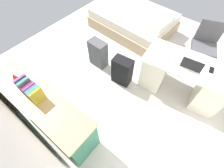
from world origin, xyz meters
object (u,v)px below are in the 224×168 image
desk (183,78)px  figurine_small (14,76)px  laptop (191,65)px  cell_phone_near_laptop (212,70)px  suitcase_spare_grey (98,54)px  computer_mouse (175,59)px  credenza (46,110)px  bed (134,21)px  suitcase_black (122,71)px  office_chair (203,48)px

desk → figurine_small: figurine_small is taller
laptop → cell_phone_near_laptop: 0.32m
laptop → figurine_small: (1.89, 1.83, 0.02)m
cell_phone_near_laptop → figurine_small: (2.17, 1.97, 0.06)m
suitcase_spare_grey → computer_mouse: bearing=-163.3°
computer_mouse → figurine_small: 2.45m
desk → credenza: bearing=54.1°
bed → computer_mouse: (-1.51, 1.14, 0.50)m
desk → cell_phone_near_laptop: (-0.30, -0.08, 0.35)m
suitcase_black → figurine_small: 1.76m
desk → cell_phone_near_laptop: bearing=-165.8°
suitcase_black → office_chair: bearing=-130.5°
office_chair → suitcase_spare_grey: 2.11m
bed → suitcase_spare_grey: suitcase_spare_grey is taller
desk → cell_phone_near_laptop: size_ratio=11.12×
cell_phone_near_laptop → suitcase_spare_grey: bearing=5.6°
laptop → computer_mouse: laptop is taller
office_chair → computer_mouse: office_chair is taller
credenza → suitcase_spare_grey: (0.26, -1.48, -0.08)m
bed → cell_phone_near_laptop: cell_phone_near_laptop is taller
bed → suitcase_spare_grey: (-0.13, 1.49, 0.05)m
suitcase_black → figurine_small: figurine_small is taller
desk → office_chair: bearing=-89.5°
suitcase_black → cell_phone_near_laptop: (-1.26, -0.56, 0.45)m
office_chair → bed: office_chair is taller
credenza → cell_phone_near_laptop: size_ratio=13.24×
desk → credenza: credenza is taller
bed → cell_phone_near_laptop: 2.34m
cell_phone_near_laptop → laptop: bearing=19.1°
office_chair → bed: (1.75, -0.15, -0.18)m
suitcase_black → computer_mouse: (-0.72, -0.42, 0.46)m
laptop → credenza: bearing=52.7°
office_chair → suitcase_spare_grey: bearing=39.7°
desk → office_chair: 0.93m
bed → figurine_small: size_ratio=17.93×
suitcase_spare_grey → computer_mouse: (-1.39, -0.35, 0.45)m
suitcase_spare_grey → cell_phone_near_laptop: (-1.93, -0.49, 0.44)m
computer_mouse → desk: bearing=-172.6°
suitcase_black → suitcase_spare_grey: (0.67, -0.07, 0.00)m
bed → figurine_small: 3.03m
suitcase_black → computer_mouse: computer_mouse is taller
bed → suitcase_spare_grey: size_ratio=3.36×
computer_mouse → cell_phone_near_laptop: computer_mouse is taller
laptop → suitcase_black: bearing=22.8°
office_chair → suitcase_spare_grey: size_ratio=1.60×
suitcase_spare_grey → figurine_small: (0.24, 1.48, 0.51)m
credenza → suitcase_black: 1.47m
office_chair → figurine_small: 3.41m
suitcase_spare_grey → computer_mouse: 1.50m
suitcase_black → laptop: size_ratio=1.73×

